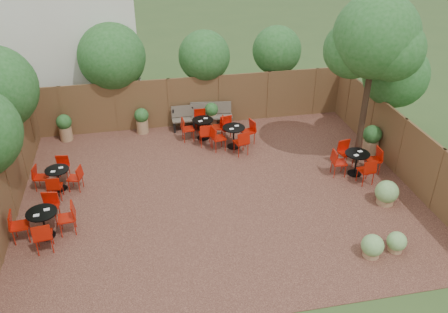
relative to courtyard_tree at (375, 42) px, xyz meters
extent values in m
plane|color=#354F23|center=(-4.99, -0.89, -4.23)|extent=(80.00, 80.00, 0.00)
cube|color=#321B14|center=(-4.99, -0.89, -4.22)|extent=(12.00, 10.00, 0.02)
cube|color=brown|center=(-4.99, 4.11, -3.23)|extent=(12.00, 0.08, 2.00)
cube|color=brown|center=(-10.99, -0.89, -3.23)|extent=(0.08, 10.00, 2.00)
cube|color=brown|center=(1.01, -0.89, -3.23)|extent=(0.08, 10.00, 2.00)
cube|color=beige|center=(-9.49, 7.11, -0.23)|extent=(5.00, 4.00, 8.00)
sphere|color=#1D501A|center=(-7.99, 4.81, -1.47)|extent=(2.54, 2.54, 2.54)
sphere|color=#1D501A|center=(-4.49, 4.71, -1.62)|extent=(2.01, 2.01, 2.01)
sphere|color=#1D501A|center=(-1.49, 4.91, -1.64)|extent=(1.97, 1.97, 1.97)
sphere|color=#1D501A|center=(1.61, 1.11, -1.55)|extent=(2.25, 2.25, 2.25)
cylinder|color=black|center=(0.01, 0.01, -1.90)|extent=(0.22, 0.22, 4.62)
sphere|color=#1D501A|center=(0.01, 0.01, 0.19)|extent=(2.59, 2.59, 2.59)
sphere|color=#1D501A|center=(-0.49, 0.41, -0.32)|extent=(1.82, 1.82, 1.82)
sphere|color=#1D501A|center=(0.41, -0.39, -0.14)|extent=(1.89, 1.89, 1.89)
cube|color=brown|center=(-5.21, 3.66, -3.77)|extent=(1.52, 0.47, 0.05)
cube|color=brown|center=(-5.21, 3.86, -3.50)|extent=(1.52, 0.13, 0.46)
cube|color=black|center=(-5.89, 3.66, -4.01)|extent=(0.07, 0.46, 0.40)
cube|color=black|center=(-4.52, 3.66, -4.01)|extent=(0.07, 0.46, 0.40)
cube|color=brown|center=(-4.41, 3.66, -3.75)|extent=(1.66, 0.70, 0.05)
cube|color=brown|center=(-4.41, 3.87, -3.46)|extent=(1.61, 0.34, 0.49)
cube|color=black|center=(-5.13, 3.66, -3.99)|extent=(0.13, 0.49, 0.43)
cube|color=black|center=(-3.68, 3.66, -3.99)|extent=(0.13, 0.49, 0.43)
cylinder|color=black|center=(-9.86, 0.29, -4.19)|extent=(0.42, 0.42, 0.03)
cylinder|color=black|center=(-9.86, 0.29, -3.85)|extent=(0.05, 0.05, 0.67)
cylinder|color=black|center=(-9.86, 0.29, -3.51)|extent=(0.73, 0.73, 0.03)
cube|color=white|center=(-9.74, 0.36, -3.48)|extent=(0.15, 0.12, 0.01)
cube|color=white|center=(-9.95, 0.17, -3.48)|extent=(0.15, 0.12, 0.01)
cylinder|color=black|center=(-9.99, -2.04, -4.19)|extent=(0.47, 0.47, 0.03)
cylinder|color=black|center=(-9.99, -2.04, -3.81)|extent=(0.05, 0.05, 0.75)
cylinder|color=black|center=(-9.99, -2.04, -3.42)|extent=(0.82, 0.82, 0.03)
cube|color=white|center=(-9.86, -1.95, -3.40)|extent=(0.15, 0.11, 0.02)
cube|color=white|center=(-10.10, -2.17, -3.40)|extent=(0.15, 0.11, 0.02)
cylinder|color=black|center=(-3.91, 1.91, -4.19)|extent=(0.47, 0.47, 0.03)
cylinder|color=black|center=(-3.91, 1.91, -3.81)|extent=(0.05, 0.05, 0.75)
cylinder|color=black|center=(-3.91, 1.91, -3.43)|extent=(0.81, 0.81, 0.03)
cube|color=white|center=(-3.78, 2.00, -3.40)|extent=(0.16, 0.13, 0.02)
cube|color=white|center=(-4.02, 1.78, -3.40)|extent=(0.16, 0.13, 0.02)
cylinder|color=black|center=(-0.37, -0.70, -4.19)|extent=(0.46, 0.46, 0.03)
cylinder|color=black|center=(-0.37, -0.70, -3.82)|extent=(0.05, 0.05, 0.74)
cylinder|color=black|center=(-0.37, -0.70, -3.44)|extent=(0.80, 0.80, 0.03)
cube|color=white|center=(-0.24, -0.62, -3.41)|extent=(0.15, 0.11, 0.02)
cube|color=white|center=(-0.47, -0.83, -3.41)|extent=(0.15, 0.11, 0.02)
cylinder|color=black|center=(-4.90, 2.80, -4.19)|extent=(0.46, 0.46, 0.03)
cylinder|color=black|center=(-4.90, 2.80, -3.82)|extent=(0.05, 0.05, 0.73)
cylinder|color=black|center=(-4.90, 2.80, -3.45)|extent=(0.79, 0.79, 0.03)
cube|color=white|center=(-4.77, 2.89, -3.42)|extent=(0.15, 0.11, 0.02)
cube|color=white|center=(-5.00, 2.68, -3.42)|extent=(0.15, 0.11, 0.02)
cylinder|color=#97704B|center=(-7.11, 3.76, -3.95)|extent=(0.45, 0.45, 0.52)
sphere|color=#1D501A|center=(-7.11, 3.76, -3.48)|extent=(0.55, 0.55, 0.55)
cylinder|color=#97704B|center=(-4.40, 3.81, -3.95)|extent=(0.44, 0.44, 0.51)
sphere|color=#1D501A|center=(-4.40, 3.81, -3.50)|extent=(0.53, 0.53, 0.53)
cylinder|color=#97704B|center=(-9.96, 3.69, -3.94)|extent=(0.47, 0.47, 0.53)
sphere|color=#1D501A|center=(-9.96, 3.69, -3.46)|extent=(0.56, 0.56, 0.56)
cylinder|color=#97704B|center=(0.66, 0.33, -3.90)|extent=(0.53, 0.53, 0.61)
sphere|color=#1D501A|center=(0.66, 0.33, -3.36)|extent=(0.64, 0.64, 0.64)
cylinder|color=#97704B|center=(-0.97, -4.43, -4.12)|extent=(0.38, 0.38, 0.17)
sphere|color=#68994F|center=(-0.97, -4.43, -3.91)|extent=(0.51, 0.51, 0.51)
cylinder|color=#97704B|center=(-1.68, -4.50, -4.11)|extent=(0.42, 0.42, 0.19)
sphere|color=#68994F|center=(-1.68, -4.50, -3.87)|extent=(0.58, 0.58, 0.58)
cylinder|color=#97704B|center=(-0.19, -2.43, -4.09)|extent=(0.51, 0.51, 0.23)
sphere|color=#68994F|center=(-0.19, -2.43, -3.81)|extent=(0.69, 0.69, 0.69)
camera|label=1|loc=(-7.20, -12.74, 4.02)|focal=37.41mm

